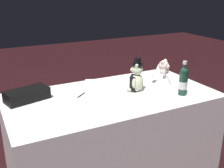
{
  "coord_description": "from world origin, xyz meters",
  "views": [
    {
      "loc": [
        0.99,
        1.95,
        1.6
      ],
      "look_at": [
        0.0,
        0.0,
        0.83
      ],
      "focal_mm": 44.26,
      "sensor_mm": 36.0,
      "label": 1
    }
  ],
  "objects_px": {
    "teddy_bear_groom": "(136,78)",
    "champagne_bottle": "(183,81)",
    "guestbook": "(96,85)",
    "signing_pen": "(81,95)",
    "gift_case_black": "(27,95)",
    "teddy_bear_bride": "(162,73)"
  },
  "relations": [
    {
      "from": "gift_case_black",
      "to": "signing_pen",
      "type": "bearing_deg",
      "value": 166.71
    },
    {
      "from": "signing_pen",
      "to": "gift_case_black",
      "type": "height_order",
      "value": "gift_case_black"
    },
    {
      "from": "champagne_bottle",
      "to": "guestbook",
      "type": "xyz_separation_m",
      "value": [
        0.57,
        -0.53,
        -0.11
      ]
    },
    {
      "from": "signing_pen",
      "to": "champagne_bottle",
      "type": "bearing_deg",
      "value": 154.82
    },
    {
      "from": "teddy_bear_bride",
      "to": "gift_case_black",
      "type": "relative_size",
      "value": 0.63
    },
    {
      "from": "teddy_bear_bride",
      "to": "signing_pen",
      "type": "bearing_deg",
      "value": -3.45
    },
    {
      "from": "gift_case_black",
      "to": "guestbook",
      "type": "relative_size",
      "value": 1.32
    },
    {
      "from": "teddy_bear_bride",
      "to": "guestbook",
      "type": "relative_size",
      "value": 0.83
    },
    {
      "from": "teddy_bear_bride",
      "to": "gift_case_black",
      "type": "xyz_separation_m",
      "value": [
        1.23,
        -0.15,
        -0.05
      ]
    },
    {
      "from": "teddy_bear_groom",
      "to": "champagne_bottle",
      "type": "distance_m",
      "value": 0.4
    },
    {
      "from": "guestbook",
      "to": "champagne_bottle",
      "type": "bearing_deg",
      "value": 162.05
    },
    {
      "from": "gift_case_black",
      "to": "guestbook",
      "type": "xyz_separation_m",
      "value": [
        -0.64,
        -0.06,
        -0.04
      ]
    },
    {
      "from": "teddy_bear_groom",
      "to": "signing_pen",
      "type": "xyz_separation_m",
      "value": [
        0.47,
        -0.11,
        -0.11
      ]
    },
    {
      "from": "teddy_bear_groom",
      "to": "gift_case_black",
      "type": "xyz_separation_m",
      "value": [
        0.9,
        -0.21,
        -0.07
      ]
    },
    {
      "from": "signing_pen",
      "to": "guestbook",
      "type": "distance_m",
      "value": 0.26
    },
    {
      "from": "gift_case_black",
      "to": "teddy_bear_groom",
      "type": "bearing_deg",
      "value": 166.55
    },
    {
      "from": "teddy_bear_bride",
      "to": "signing_pen",
      "type": "height_order",
      "value": "teddy_bear_bride"
    },
    {
      "from": "teddy_bear_groom",
      "to": "champagne_bottle",
      "type": "bearing_deg",
      "value": 140.79
    },
    {
      "from": "teddy_bear_groom",
      "to": "champagne_bottle",
      "type": "height_order",
      "value": "teddy_bear_groom"
    },
    {
      "from": "teddy_bear_groom",
      "to": "signing_pen",
      "type": "height_order",
      "value": "teddy_bear_groom"
    },
    {
      "from": "signing_pen",
      "to": "guestbook",
      "type": "relative_size",
      "value": 0.37
    },
    {
      "from": "signing_pen",
      "to": "gift_case_black",
      "type": "xyz_separation_m",
      "value": [
        0.43,
        -0.1,
        0.04
      ]
    }
  ]
}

